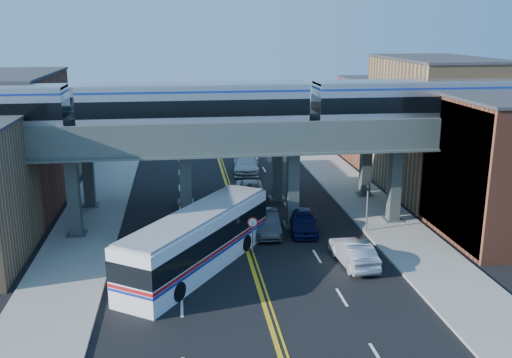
{
  "coord_description": "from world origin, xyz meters",
  "views": [
    {
      "loc": [
        -4.24,
        -32.49,
        14.88
      ],
      "look_at": [
        0.88,
        5.62,
        4.52
      ],
      "focal_mm": 40.0,
      "sensor_mm": 36.0,
      "label": 1
    }
  ],
  "objects_px": {
    "car_lane_d": "(246,164)",
    "car_parked_curb": "(353,252)",
    "transit_train": "(195,106)",
    "stop_sign": "(253,229)",
    "transit_bus": "(198,241)",
    "traffic_signal": "(367,203)",
    "car_lane_b": "(266,222)",
    "car_lane_a": "(303,221)",
    "car_lane_c": "(251,190)"
  },
  "relations": [
    {
      "from": "transit_bus",
      "to": "car_lane_a",
      "type": "height_order",
      "value": "transit_bus"
    },
    {
      "from": "traffic_signal",
      "to": "car_lane_b",
      "type": "xyz_separation_m",
      "value": [
        -7.4,
        0.84,
        -1.46
      ]
    },
    {
      "from": "car_lane_c",
      "to": "traffic_signal",
      "type": "bearing_deg",
      "value": -51.93
    },
    {
      "from": "transit_bus",
      "to": "car_lane_b",
      "type": "height_order",
      "value": "transit_bus"
    },
    {
      "from": "transit_bus",
      "to": "car_lane_c",
      "type": "xyz_separation_m",
      "value": [
        5.19,
        14.92,
        -1.11
      ]
    },
    {
      "from": "transit_bus",
      "to": "car_lane_b",
      "type": "bearing_deg",
      "value": -8.69
    },
    {
      "from": "car_lane_a",
      "to": "car_lane_d",
      "type": "height_order",
      "value": "car_lane_d"
    },
    {
      "from": "traffic_signal",
      "to": "car_lane_b",
      "type": "relative_size",
      "value": 0.81
    },
    {
      "from": "transit_bus",
      "to": "car_lane_d",
      "type": "relative_size",
      "value": 2.07
    },
    {
      "from": "car_lane_a",
      "to": "car_parked_curb",
      "type": "height_order",
      "value": "car_lane_a"
    },
    {
      "from": "traffic_signal",
      "to": "car_lane_b",
      "type": "bearing_deg",
      "value": 173.55
    },
    {
      "from": "transit_bus",
      "to": "car_lane_a",
      "type": "xyz_separation_m",
      "value": [
        7.97,
        5.58,
        -0.97
      ]
    },
    {
      "from": "transit_bus",
      "to": "car_parked_curb",
      "type": "relative_size",
      "value": 2.59
    },
    {
      "from": "stop_sign",
      "to": "transit_bus",
      "type": "relative_size",
      "value": 0.2
    },
    {
      "from": "traffic_signal",
      "to": "car_lane_b",
      "type": "height_order",
      "value": "traffic_signal"
    },
    {
      "from": "transit_train",
      "to": "car_lane_b",
      "type": "distance_m",
      "value": 9.94
    },
    {
      "from": "traffic_signal",
      "to": "transit_bus",
      "type": "height_order",
      "value": "traffic_signal"
    },
    {
      "from": "transit_bus",
      "to": "car_lane_d",
      "type": "xyz_separation_m",
      "value": [
        5.84,
        23.85,
        -0.9
      ]
    },
    {
      "from": "stop_sign",
      "to": "transit_bus",
      "type": "distance_m",
      "value": 4.1
    },
    {
      "from": "transit_train",
      "to": "stop_sign",
      "type": "xyz_separation_m",
      "value": [
        3.49,
        -5.0,
        -7.6
      ]
    },
    {
      "from": "stop_sign",
      "to": "car_lane_d",
      "type": "bearing_deg",
      "value": 84.44
    },
    {
      "from": "transit_train",
      "to": "car_lane_d",
      "type": "distance_m",
      "value": 19.85
    },
    {
      "from": "stop_sign",
      "to": "car_lane_b",
      "type": "distance_m",
      "value": 4.22
    },
    {
      "from": "transit_train",
      "to": "car_lane_b",
      "type": "bearing_deg",
      "value": -13.13
    },
    {
      "from": "car_lane_b",
      "to": "car_parked_curb",
      "type": "relative_size",
      "value": 1.01
    },
    {
      "from": "traffic_signal",
      "to": "transit_bus",
      "type": "xyz_separation_m",
      "value": [
        -12.59,
        -4.8,
        -0.49
      ]
    },
    {
      "from": "transit_train",
      "to": "car_lane_d",
      "type": "xyz_separation_m",
      "value": [
        5.64,
        17.05,
        -8.45
      ]
    },
    {
      "from": "car_lane_a",
      "to": "car_lane_b",
      "type": "xyz_separation_m",
      "value": [
        -2.78,
        0.06,
        -0.0
      ]
    },
    {
      "from": "stop_sign",
      "to": "car_lane_a",
      "type": "relative_size",
      "value": 0.53
    },
    {
      "from": "car_lane_d",
      "to": "car_parked_curb",
      "type": "distance_m",
      "value": 24.96
    },
    {
      "from": "traffic_signal",
      "to": "car_lane_d",
      "type": "bearing_deg",
      "value": 109.51
    },
    {
      "from": "traffic_signal",
      "to": "car_parked_curb",
      "type": "bearing_deg",
      "value": -115.82
    },
    {
      "from": "transit_bus",
      "to": "transit_train",
      "type": "bearing_deg",
      "value": 32.26
    },
    {
      "from": "car_lane_b",
      "to": "car_lane_d",
      "type": "height_order",
      "value": "car_lane_d"
    },
    {
      "from": "car_lane_a",
      "to": "car_lane_c",
      "type": "xyz_separation_m",
      "value": [
        -2.78,
        9.34,
        -0.14
      ]
    },
    {
      "from": "stop_sign",
      "to": "car_parked_curb",
      "type": "distance_m",
      "value": 6.78
    },
    {
      "from": "car_parked_curb",
      "to": "stop_sign",
      "type": "bearing_deg",
      "value": -26.24
    },
    {
      "from": "stop_sign",
      "to": "car_lane_b",
      "type": "height_order",
      "value": "stop_sign"
    },
    {
      "from": "car_lane_d",
      "to": "car_parked_curb",
      "type": "xyz_separation_m",
      "value": [
        4.05,
        -24.63,
        -0.08
      ]
    },
    {
      "from": "car_lane_b",
      "to": "car_parked_curb",
      "type": "height_order",
      "value": "car_lane_b"
    },
    {
      "from": "stop_sign",
      "to": "transit_bus",
      "type": "xyz_separation_m",
      "value": [
        -3.69,
        -1.8,
        0.05
      ]
    },
    {
      "from": "car_lane_d",
      "to": "car_lane_a",
      "type": "bearing_deg",
      "value": -77.72
    },
    {
      "from": "traffic_signal",
      "to": "car_parked_curb",
      "type": "relative_size",
      "value": 0.81
    },
    {
      "from": "traffic_signal",
      "to": "car_lane_d",
      "type": "relative_size",
      "value": 0.65
    },
    {
      "from": "transit_train",
      "to": "car_lane_c",
      "type": "bearing_deg",
      "value": 58.44
    },
    {
      "from": "transit_bus",
      "to": "car_lane_c",
      "type": "height_order",
      "value": "transit_bus"
    },
    {
      "from": "car_lane_a",
      "to": "car_lane_b",
      "type": "bearing_deg",
      "value": -173.95
    },
    {
      "from": "car_lane_b",
      "to": "car_lane_a",
      "type": "bearing_deg",
      "value": 0.9
    },
    {
      "from": "car_lane_a",
      "to": "car_parked_curb",
      "type": "distance_m",
      "value": 6.64
    },
    {
      "from": "transit_train",
      "to": "car_lane_d",
      "type": "relative_size",
      "value": 7.89
    }
  ]
}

